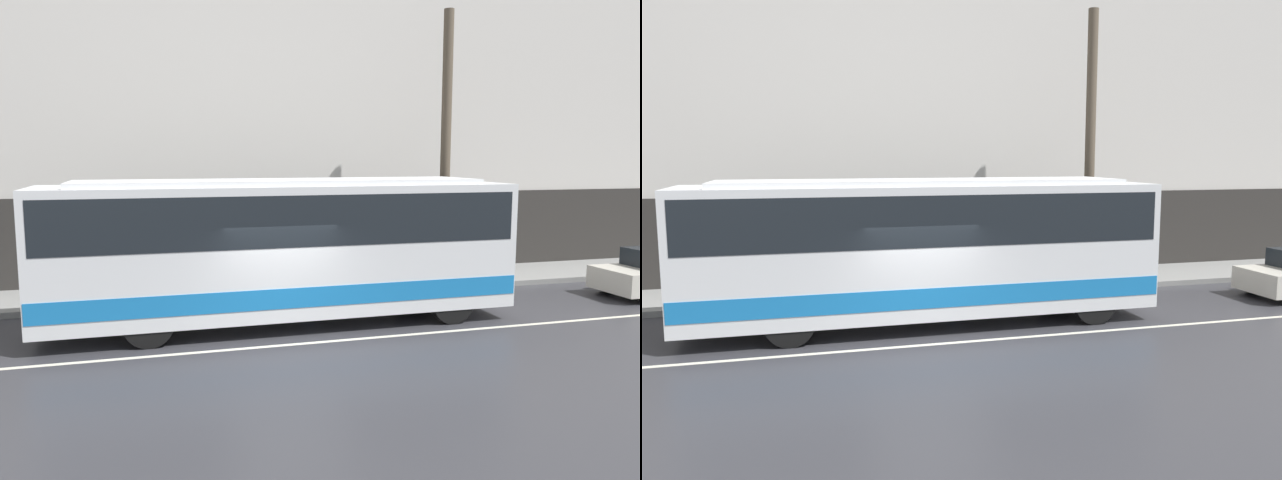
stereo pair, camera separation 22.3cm
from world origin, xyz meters
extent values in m
plane|color=#333338|center=(0.00, 0.00, 0.00)|extent=(60.00, 60.00, 0.00)
cube|color=gray|center=(0.00, 5.44, 0.08)|extent=(60.00, 2.88, 0.16)
cube|color=silver|center=(0.00, 7.03, 6.57)|extent=(60.00, 0.30, 13.14)
cube|color=#2D2B28|center=(0.00, 6.86, 1.40)|extent=(60.00, 0.06, 2.80)
cube|color=beige|center=(0.00, 0.00, 0.00)|extent=(54.00, 0.14, 0.01)
cube|color=white|center=(0.29, 1.75, 1.84)|extent=(11.05, 2.54, 2.99)
cube|color=#1972BF|center=(0.29, 1.75, 0.90)|extent=(10.99, 2.56, 0.45)
cube|color=black|center=(0.29, 1.75, 2.59)|extent=(10.71, 2.56, 1.13)
cube|color=orange|center=(5.76, 1.75, 3.15)|extent=(0.12, 1.90, 0.28)
cube|color=white|center=(0.29, 1.75, 3.40)|extent=(9.39, 2.16, 0.12)
cylinder|color=black|center=(4.21, 0.64, 0.53)|extent=(1.06, 0.28, 1.06)
cylinder|color=black|center=(4.21, 2.86, 0.53)|extent=(1.06, 0.28, 1.06)
cylinder|color=black|center=(-2.84, 0.64, 0.53)|extent=(1.06, 0.28, 1.06)
cylinder|color=black|center=(-2.84, 2.86, 0.53)|extent=(1.06, 0.28, 1.06)
cylinder|color=black|center=(10.31, 2.55, 0.34)|extent=(0.69, 0.20, 0.69)
cylinder|color=brown|center=(5.99, 4.63, 4.22)|extent=(0.30, 0.30, 8.12)
cylinder|color=navy|center=(1.77, 5.09, 0.81)|extent=(0.36, 0.36, 1.29)
sphere|color=tan|center=(1.77, 5.09, 1.57)|extent=(0.24, 0.24, 0.24)
camera|label=1|loc=(-2.87, -12.57, 3.98)|focal=35.00mm
camera|label=2|loc=(-2.66, -12.63, 3.98)|focal=35.00mm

